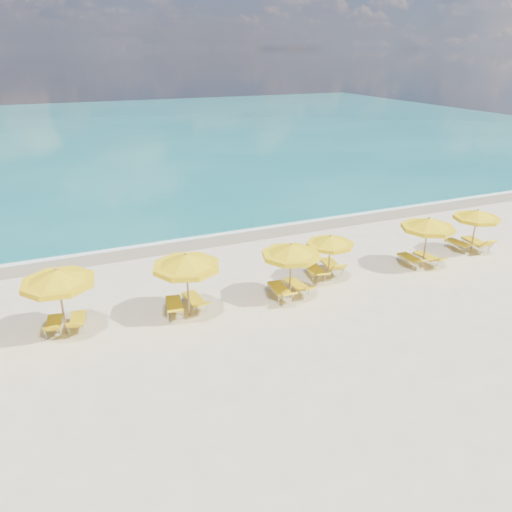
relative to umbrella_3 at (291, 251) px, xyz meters
name	(u,v)px	position (x,y,z in m)	size (l,w,h in m)	color
ground_plane	(270,295)	(-0.64, 0.54, -2.07)	(120.00, 120.00, 0.00)	beige
ocean	(105,133)	(-0.64, 48.54, -2.07)	(120.00, 80.00, 0.30)	#126968
wet_sand_band	(213,238)	(-0.64, 7.94, -2.07)	(120.00, 2.60, 0.01)	tan
foam_line	(208,234)	(-0.64, 8.74, -2.07)	(120.00, 1.20, 0.03)	white
whitecap_near	(80,205)	(-6.64, 17.54, -2.07)	(14.00, 0.36, 0.05)	white
whitecap_far	(237,165)	(7.36, 24.54, -2.07)	(18.00, 0.30, 0.05)	white
umbrella_1	(57,278)	(-8.72, 0.70, 0.15)	(3.14, 3.14, 2.60)	#A27C51
umbrella_2	(186,262)	(-4.25, 0.23, 0.16)	(2.78, 2.78, 2.62)	#A27C51
umbrella_3	(291,251)	(0.00, 0.00, 0.00)	(2.66, 2.66, 2.43)	#A27C51
umbrella_4	(330,241)	(2.41, 0.93, -0.27)	(2.73, 2.73, 2.11)	#A27C51
umbrella_5	(428,224)	(7.22, 0.31, 0.04)	(2.57, 2.57, 2.48)	#A27C51
umbrella_6	(477,215)	(10.76, 0.82, -0.13)	(2.40, 2.40, 2.28)	#A27C51
lounger_1_left	(54,326)	(-9.09, 1.05, -1.87)	(0.74, 1.64, 0.74)	#A5A8AD
lounger_1_right	(78,323)	(-8.28, 0.95, -1.87)	(0.83, 1.68, 0.75)	#A5A8AD
lounger_2_left	(174,308)	(-4.73, 0.61, -1.85)	(0.95, 1.95, 0.76)	#A5A8AD
lounger_2_right	(195,302)	(-3.86, 0.77, -1.86)	(0.74, 1.87, 0.68)	#A5A8AD
lounger_3_left	(280,293)	(-0.37, 0.17, -1.84)	(0.78, 1.96, 0.76)	#A5A8AD
lounger_3_right	(297,287)	(0.52, 0.36, -1.87)	(0.76, 1.78, 0.64)	#A5A8AD
lounger_4_left	(314,273)	(1.93, 1.32, -1.84)	(0.97, 2.05, 0.73)	#A5A8AD
lounger_4_right	(331,268)	(2.91, 1.51, -1.84)	(0.93, 1.97, 0.85)	#A5A8AD
lounger_5_left	(410,261)	(6.83, 0.72, -1.86)	(0.60, 1.75, 0.70)	#A5A8AD
lounger_5_right	(427,259)	(7.70, 0.59, -1.87)	(0.66, 1.77, 0.63)	#A5A8AD
lounger_6_left	(459,246)	(10.41, 1.30, -1.85)	(0.86, 1.84, 0.79)	#A5A8AD
lounger_6_right	(476,245)	(11.25, 1.00, -1.83)	(0.87, 1.98, 0.92)	#A5A8AD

